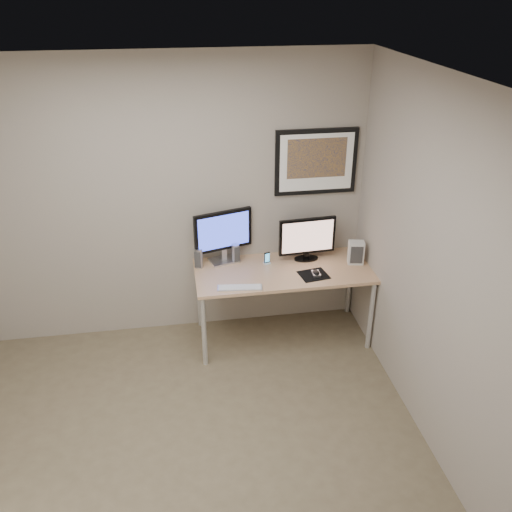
% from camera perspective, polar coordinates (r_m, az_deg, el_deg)
% --- Properties ---
extents(floor, '(3.60, 3.60, 0.00)m').
position_cam_1_polar(floor, '(4.23, -7.57, -20.23)').
color(floor, brown).
rests_on(floor, ground).
extents(room, '(3.60, 3.60, 3.60)m').
position_cam_1_polar(room, '(3.62, -9.47, 3.18)').
color(room, white).
rests_on(room, ground).
extents(desk, '(1.60, 0.70, 0.73)m').
position_cam_1_polar(desk, '(4.96, 2.86, -2.10)').
color(desk, '#986849').
rests_on(desk, floor).
extents(framed_art, '(0.75, 0.04, 0.60)m').
position_cam_1_polar(framed_art, '(4.95, 6.35, 9.82)').
color(framed_art, black).
rests_on(framed_art, room).
extents(monitor_large, '(0.54, 0.24, 0.50)m').
position_cam_1_polar(monitor_large, '(4.94, -3.48, 2.29)').
color(monitor_large, '#B3B3B8').
rests_on(monitor_large, desk).
extents(monitor_tv, '(0.54, 0.14, 0.42)m').
position_cam_1_polar(monitor_tv, '(5.01, 5.41, 1.89)').
color(monitor_tv, black).
rests_on(monitor_tv, desk).
extents(speaker_left, '(0.09, 0.09, 0.19)m').
position_cam_1_polar(speaker_left, '(4.94, -6.07, -0.21)').
color(speaker_left, '#B3B3B8').
rests_on(speaker_left, desk).
extents(speaker_right, '(0.09, 0.09, 0.18)m').
position_cam_1_polar(speaker_right, '(5.02, -2.18, 0.31)').
color(speaker_right, '#B3B3B8').
rests_on(speaker_right, desk).
extents(phone_dock, '(0.07, 0.07, 0.12)m').
position_cam_1_polar(phone_dock, '(4.99, 1.17, -0.23)').
color(phone_dock, black).
rests_on(phone_dock, desk).
extents(keyboard, '(0.39, 0.15, 0.01)m').
position_cam_1_polar(keyboard, '(4.63, -1.70, -3.32)').
color(keyboard, '#B9B9BD').
rests_on(keyboard, desk).
extents(mousepad, '(0.28, 0.26, 0.00)m').
position_cam_1_polar(mousepad, '(4.86, 6.09, -2.00)').
color(mousepad, black).
rests_on(mousepad, desk).
extents(mouse, '(0.06, 0.11, 0.04)m').
position_cam_1_polar(mouse, '(4.85, 6.34, -1.76)').
color(mouse, black).
rests_on(mouse, mousepad).
extents(fan_unit, '(0.16, 0.13, 0.22)m').
position_cam_1_polar(fan_unit, '(5.07, 10.47, 0.37)').
color(fan_unit, silver).
rests_on(fan_unit, desk).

